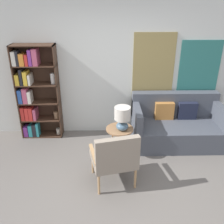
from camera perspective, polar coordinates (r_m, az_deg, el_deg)
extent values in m
plane|color=#66605B|center=(3.75, -0.06, -19.37)|extent=(14.00, 14.00, 0.00)
cube|color=silver|center=(4.88, -0.54, 9.94)|extent=(6.40, 0.06, 2.70)
cube|color=olive|center=(4.90, 9.49, 10.56)|extent=(0.79, 0.02, 1.21)
cube|color=#286B66|center=(5.15, 19.26, 9.23)|extent=(0.78, 0.02, 1.10)
cube|color=#422B1E|center=(5.13, -20.62, 4.04)|extent=(0.02, 0.30, 1.84)
cube|color=#422B1E|center=(4.93, -12.13, 4.28)|extent=(0.02, 0.30, 1.84)
cube|color=#422B1E|center=(4.78, -17.82, 14.40)|extent=(0.79, 0.30, 0.02)
cube|color=#422B1E|center=(5.39, -15.29, -4.88)|extent=(0.79, 0.30, 0.02)
cube|color=#422B1E|center=(5.15, -16.07, 4.76)|extent=(0.79, 0.01, 1.84)
cube|color=#422B1E|center=(5.23, -15.73, -1.42)|extent=(0.79, 0.30, 0.02)
cube|color=#7A338C|center=(5.39, -18.89, -4.00)|extent=(0.08, 0.18, 0.22)
cube|color=teal|center=(5.38, -17.89, -3.71)|extent=(0.07, 0.25, 0.24)
cube|color=black|center=(5.33, -17.17, -3.77)|extent=(0.07, 0.19, 0.26)
cube|color=teal|center=(5.30, -16.54, -3.73)|extent=(0.05, 0.17, 0.29)
cylinder|color=beige|center=(5.29, -12.11, -4.26)|extent=(0.09, 0.09, 0.12)
cube|color=#422B1E|center=(5.08, -16.21, 2.26)|extent=(0.79, 0.30, 0.02)
cube|color=red|center=(5.21, -19.59, -0.25)|extent=(0.07, 0.17, 0.27)
cube|color=red|center=(5.21, -18.69, -0.17)|extent=(0.07, 0.22, 0.27)
cube|color=red|center=(5.18, -17.93, -0.25)|extent=(0.07, 0.19, 0.26)
cube|color=#B24C6B|center=(5.19, -17.03, -0.25)|extent=(0.05, 0.25, 0.23)
cylinder|color=#8C6B4C|center=(5.12, -12.58, -0.60)|extent=(0.11, 0.11, 0.14)
cube|color=#422B1E|center=(4.96, -16.71, 6.13)|extent=(0.79, 0.30, 0.02)
cube|color=#2D56A8|center=(5.09, -20.08, 3.47)|extent=(0.08, 0.20, 0.27)
cube|color=#B24C6B|center=(5.06, -19.09, 3.68)|extent=(0.09, 0.21, 0.30)
cube|color=silver|center=(5.04, -18.22, 3.35)|extent=(0.06, 0.19, 0.23)
cube|color=#422B1E|center=(4.86, -17.25, 10.19)|extent=(0.79, 0.30, 0.02)
cube|color=gold|center=(5.00, -20.57, 7.09)|extent=(0.08, 0.24, 0.20)
cube|color=black|center=(4.96, -19.85, 7.64)|extent=(0.05, 0.22, 0.30)
cube|color=gold|center=(4.95, -18.96, 7.50)|extent=(0.07, 0.25, 0.26)
cube|color=silver|center=(4.94, -18.15, 7.19)|extent=(0.04, 0.25, 0.19)
cylinder|color=white|center=(4.85, -13.34, 7.49)|extent=(0.09, 0.09, 0.20)
cube|color=silver|center=(4.88, -21.38, 11.34)|extent=(0.07, 0.18, 0.25)
cube|color=black|center=(4.86, -20.65, 11.46)|extent=(0.04, 0.18, 0.26)
cube|color=orange|center=(4.86, -19.74, 11.28)|extent=(0.09, 0.22, 0.21)
cube|color=red|center=(4.84, -18.73, 11.30)|extent=(0.05, 0.24, 0.20)
cube|color=#7A338C|center=(4.79, -18.09, 11.77)|extent=(0.06, 0.18, 0.29)
cube|color=#B24C6B|center=(4.79, -17.02, 12.00)|extent=(0.09, 0.24, 0.30)
cylinder|color=tan|center=(4.21, 3.08, -10.61)|extent=(0.04, 0.04, 0.35)
cylinder|color=tan|center=(4.10, -4.43, -11.69)|extent=(0.04, 0.04, 0.35)
cylinder|color=tan|center=(3.83, 5.34, -14.83)|extent=(0.04, 0.04, 0.35)
cylinder|color=tan|center=(3.72, -3.01, -16.21)|extent=(0.04, 0.04, 0.35)
cube|color=gray|center=(3.82, 0.26, -10.74)|extent=(0.74, 0.71, 0.08)
cube|color=gray|center=(3.48, 1.27, -9.37)|extent=(0.64, 0.24, 0.46)
cube|color=tan|center=(3.82, 4.61, -8.36)|extent=(0.17, 0.52, 0.04)
cube|color=tan|center=(3.69, -4.23, -9.61)|extent=(0.17, 0.52, 0.04)
cube|color=#474C56|center=(5.00, 14.51, -4.67)|extent=(1.69, 0.91, 0.42)
cube|color=#474C56|center=(5.11, 14.07, 1.80)|extent=(1.69, 0.20, 0.50)
cube|color=#474C56|center=(4.67, 5.71, -0.81)|extent=(0.12, 0.91, 0.35)
cube|color=#474C56|center=(5.10, 23.49, -0.59)|extent=(0.12, 0.91, 0.35)
cube|color=#B27538|center=(4.95, 11.88, 0.26)|extent=(0.36, 0.12, 0.34)
cube|color=#1E2338|center=(5.07, 16.84, 0.30)|extent=(0.36, 0.12, 0.34)
cylinder|color=#99704C|center=(4.34, 1.77, -3.91)|extent=(0.48, 0.48, 0.02)
cylinder|color=#99704C|center=(4.60, 1.64, -5.95)|extent=(0.03, 0.03, 0.51)
cylinder|color=#99704C|center=(4.41, 0.14, -7.41)|extent=(0.03, 0.03, 0.51)
cylinder|color=#99704C|center=(4.42, 3.39, -7.37)|extent=(0.03, 0.03, 0.51)
ellipsoid|color=slate|center=(4.26, 2.35, -3.25)|extent=(0.21, 0.21, 0.15)
cylinder|color=tan|center=(4.21, 2.38, -2.02)|extent=(0.02, 0.02, 0.06)
cylinder|color=beige|center=(4.15, 2.41, -0.29)|extent=(0.27, 0.27, 0.22)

